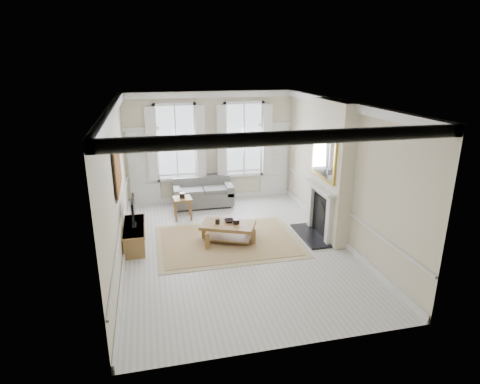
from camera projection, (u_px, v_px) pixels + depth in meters
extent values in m
plane|color=#B7B5AD|center=(236.00, 248.00, 9.59)|extent=(7.20, 7.20, 0.00)
plane|color=white|center=(235.00, 103.00, 8.52)|extent=(7.20, 7.20, 0.00)
plane|color=beige|center=(211.00, 147.00, 12.39)|extent=(5.20, 0.00, 5.20)
plane|color=beige|center=(116.00, 187.00, 8.50)|extent=(0.00, 7.20, 7.20)
plane|color=beige|center=(341.00, 173.00, 9.61)|extent=(0.00, 7.20, 7.20)
cube|color=silver|center=(144.00, 169.00, 12.09)|extent=(0.90, 0.08, 2.30)
cube|color=silver|center=(274.00, 161.00, 12.96)|extent=(0.90, 0.08, 2.30)
cube|color=#A2721B|center=(117.00, 168.00, 8.68)|extent=(0.05, 1.66, 1.06)
cube|color=beige|center=(331.00, 171.00, 9.76)|extent=(0.35, 1.70, 3.38)
cube|color=black|center=(311.00, 235.00, 10.20)|extent=(0.55, 1.50, 0.05)
cube|color=silver|center=(329.00, 223.00, 9.56)|extent=(0.10, 0.18, 1.15)
cube|color=silver|center=(311.00, 207.00, 10.57)|extent=(0.10, 0.18, 1.15)
cube|color=silver|center=(319.00, 187.00, 9.83)|extent=(0.20, 1.45, 0.06)
cube|color=black|center=(321.00, 215.00, 10.08)|extent=(0.02, 0.92, 1.00)
cube|color=gold|center=(323.00, 157.00, 9.60)|extent=(0.06, 1.26, 1.06)
cube|color=#595956|center=(203.00, 198.00, 12.26)|extent=(1.78, 0.87, 0.40)
cube|color=#595956|center=(201.00, 183.00, 12.45)|extent=(1.78, 0.20, 0.44)
cube|color=#595956|center=(177.00, 192.00, 12.01)|extent=(0.20, 0.87, 0.30)
cube|color=#595956|center=(228.00, 188.00, 12.35)|extent=(0.20, 0.87, 0.30)
cylinder|color=brown|center=(179.00, 210.00, 11.87)|extent=(0.06, 0.06, 0.08)
cylinder|color=brown|center=(226.00, 199.00, 12.78)|extent=(0.06, 0.06, 0.08)
cube|color=brown|center=(182.00, 199.00, 11.19)|extent=(0.54, 0.54, 0.06)
cube|color=brown|center=(176.00, 212.00, 11.06)|extent=(0.05, 0.05, 0.55)
cube|color=brown|center=(191.00, 211.00, 11.14)|extent=(0.05, 0.05, 0.55)
cube|color=brown|center=(175.00, 207.00, 11.43)|extent=(0.05, 0.05, 0.55)
cube|color=brown|center=(189.00, 206.00, 11.51)|extent=(0.05, 0.05, 0.55)
cube|color=#A18753|center=(228.00, 241.00, 9.91)|extent=(3.50, 2.60, 0.02)
cube|color=brown|center=(228.00, 225.00, 9.77)|extent=(1.47, 1.20, 0.08)
cube|color=brown|center=(208.00, 241.00, 9.48)|extent=(0.10, 0.10, 0.40)
cube|color=brown|center=(252.00, 237.00, 9.71)|extent=(0.10, 0.10, 0.40)
cube|color=brown|center=(205.00, 232.00, 9.99)|extent=(0.10, 0.10, 0.40)
cube|color=brown|center=(247.00, 228.00, 10.22)|extent=(0.10, 0.10, 0.40)
cylinder|color=black|center=(217.00, 222.00, 9.74)|extent=(0.11, 0.11, 0.11)
cylinder|color=black|center=(236.00, 222.00, 9.74)|extent=(0.16, 0.16, 0.11)
imported|color=black|center=(229.00, 221.00, 9.85)|extent=(0.28, 0.28, 0.06)
cube|color=brown|center=(135.00, 236.00, 9.62)|extent=(0.47, 1.47, 0.52)
cube|color=black|center=(135.00, 225.00, 9.53)|extent=(0.08, 0.30, 0.03)
cube|color=black|center=(133.00, 210.00, 9.41)|extent=(0.05, 0.90, 0.55)
cube|color=black|center=(135.00, 210.00, 9.42)|extent=(0.01, 0.83, 0.50)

